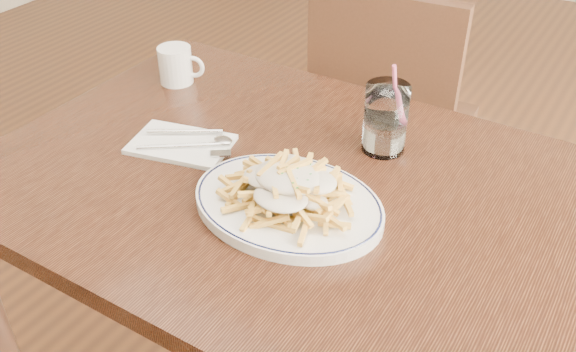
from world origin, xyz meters
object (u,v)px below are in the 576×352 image
Objects in this scene: fries_plate at (288,204)px; loaded_fries at (288,182)px; water_glass at (385,123)px; table at (303,217)px; coffee_mug at (176,65)px; chair_far at (388,114)px.

loaded_fries is at bearing -75.96° from fries_plate.
water_glass reaches higher than loaded_fries.
table is at bearing 101.89° from fries_plate.
fries_plate is at bearing -78.11° from table.
coffee_mug reaches higher than table.
water_glass is at bearing 77.85° from loaded_fries.
chair_far is at bearing 100.77° from loaded_fries.
chair_far is 4.83× the size of water_glass.
table is 6.47× the size of water_glass.
water_glass is 0.53m from coffee_mug.
loaded_fries is 1.43× the size of water_glass.
loaded_fries reaches higher than fries_plate.
table is 4.52× the size of loaded_fries.
table is at bearing -112.01° from water_glass.
water_glass is at bearing -68.79° from chair_far.
chair_far is at bearing 100.77° from fries_plate.
table is 0.51m from coffee_mug.
loaded_fries is at bearing -102.15° from water_glass.
loaded_fries reaches higher than table.
chair_far is (-0.14, 0.72, -0.16)m from table.
table is at bearing -79.36° from chair_far.
fries_plate is 0.05m from loaded_fries.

